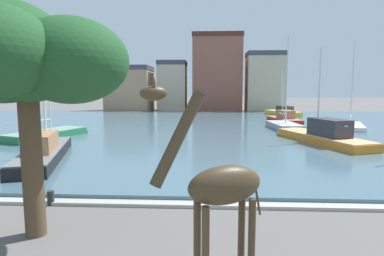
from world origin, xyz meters
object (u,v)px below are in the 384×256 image
(sailboat_yellow, at_px, (281,113))
(sailboat_white, at_px, (350,126))
(sailboat_green, at_px, (53,134))
(sailboat_grey, at_px, (286,128))
(sailboat_red, at_px, (283,119))
(sailboat_orange, at_px, (318,136))
(giraffe_statue, at_px, (219,190))
(mooring_bollard, at_px, (51,198))
(shade_tree, at_px, (23,56))
(sailboat_black, at_px, (47,151))

(sailboat_yellow, bearing_deg, sailboat_white, -77.39)
(sailboat_green, xyz_separation_m, sailboat_grey, (19.46, 5.41, 0.00))
(sailboat_red, height_order, sailboat_grey, sailboat_grey)
(sailboat_orange, bearing_deg, giraffe_statue, -113.74)
(sailboat_green, xyz_separation_m, mooring_bollard, (6.81, -13.97, -0.20))
(sailboat_yellow, height_order, shade_tree, sailboat_yellow)
(sailboat_white, distance_m, shade_tree, 30.40)
(giraffe_statue, bearing_deg, shade_tree, 154.09)
(sailboat_red, bearing_deg, sailboat_yellow, 79.03)
(sailboat_green, relative_size, mooring_bollard, 19.42)
(giraffe_statue, height_order, sailboat_black, sailboat_black)
(giraffe_statue, relative_size, shade_tree, 0.66)
(sailboat_white, bearing_deg, sailboat_green, -164.21)
(giraffe_statue, distance_m, sailboat_white, 29.44)
(sailboat_yellow, relative_size, sailboat_black, 0.79)
(sailboat_black, bearing_deg, giraffe_statue, -50.78)
(sailboat_black, bearing_deg, sailboat_red, 49.88)
(shade_tree, xyz_separation_m, mooring_bollard, (-0.66, 2.26, -4.62))
(sailboat_green, xyz_separation_m, sailboat_red, (20.99, 13.53, 0.06))
(sailboat_red, bearing_deg, mooring_bollard, -117.28)
(giraffe_statue, height_order, sailboat_yellow, sailboat_yellow)
(sailboat_green, relative_size, sailboat_red, 1.27)
(giraffe_statue, relative_size, sailboat_grey, 0.48)
(sailboat_white, bearing_deg, shade_tree, -128.26)
(sailboat_green, bearing_deg, shade_tree, -65.28)
(sailboat_red, height_order, sailboat_black, sailboat_black)
(shade_tree, bearing_deg, sailboat_white, 51.74)
(giraffe_statue, height_order, sailboat_red, sailboat_red)
(shade_tree, bearing_deg, sailboat_red, 65.57)
(sailboat_grey, height_order, mooring_bollard, sailboat_grey)
(sailboat_orange, xyz_separation_m, mooring_bollard, (-13.33, -12.67, -0.39))
(sailboat_white, height_order, sailboat_grey, sailboat_grey)
(sailboat_red, height_order, shade_tree, shade_tree)
(sailboat_white, bearing_deg, sailboat_black, -146.95)
(sailboat_yellow, height_order, sailboat_red, sailboat_yellow)
(sailboat_white, xyz_separation_m, mooring_bollard, (-19.28, -21.35, -0.12))
(sailboat_grey, bearing_deg, mooring_bollard, -123.14)
(giraffe_statue, xyz_separation_m, sailboat_orange, (7.64, 17.37, -1.52))
(sailboat_green, height_order, sailboat_red, sailboat_green)
(sailboat_grey, bearing_deg, sailboat_white, 16.55)
(sailboat_yellow, height_order, sailboat_orange, sailboat_orange)
(sailboat_orange, xyz_separation_m, sailboat_grey, (-0.68, 6.71, -0.18))
(sailboat_white, relative_size, mooring_bollard, 17.03)
(sailboat_green, xyz_separation_m, sailboat_black, (3.32, -7.43, 0.14))
(sailboat_white, relative_size, sailboat_grey, 0.97)
(sailboat_orange, bearing_deg, sailboat_white, 55.54)
(sailboat_yellow, bearing_deg, sailboat_grey, -100.84)
(sailboat_black, relative_size, sailboat_grey, 1.12)
(sailboat_orange, bearing_deg, sailboat_grey, 95.76)
(sailboat_green, xyz_separation_m, shade_tree, (7.47, -16.23, 4.42))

